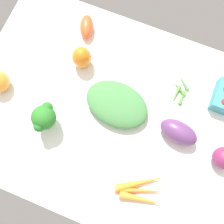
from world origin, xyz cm
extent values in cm
cube|color=white|center=(0.00, 0.00, 1.00)|extent=(104.00, 76.00, 2.00)
ellipsoid|color=#437D42|center=(0.61, 3.07, 4.83)|extent=(24.64, 18.41, 5.66)
sphere|color=red|center=(34.61, 16.77, 7.28)|extent=(2.69, 2.69, 2.69)
ellipsoid|color=#62376B|center=(23.72, 1.53, 5.71)|extent=(14.28, 9.16, 7.42)
sphere|color=#7D2652|center=(40.21, -1.06, 5.67)|extent=(7.34, 7.34, 7.34)
cylinder|color=#94BF81|center=(-19.60, -11.54, 4.25)|extent=(2.82, 2.82, 4.49)
sphere|color=#297426|center=(-19.60, -11.54, 9.61)|extent=(8.30, 8.30, 8.30)
sphere|color=#267321|center=(-20.07, -8.25, 9.07)|extent=(3.63, 3.63, 3.63)
sphere|color=#246F22|center=(-19.67, -8.22, 10.52)|extent=(3.83, 3.83, 3.83)
sphere|color=#237527|center=(-19.61, -14.86, 10.10)|extent=(3.67, 3.67, 3.67)
cone|color=#54843F|center=(18.81, 14.93, 2.85)|extent=(2.16, 6.72, 1.70)
cone|color=#4E8244|center=(19.79, 20.66, 2.68)|extent=(5.76, 5.49, 1.36)
cone|color=#488A2F|center=(19.06, 17.75, 2.77)|extent=(6.43, 4.79, 1.54)
cone|color=#47902C|center=(21.32, 15.28, 2.66)|extent=(1.43, 6.35, 1.32)
ellipsoid|color=#D65429|center=(-21.41, 27.16, 4.52)|extent=(8.06, 10.83, 5.04)
ellipsoid|color=orange|center=(-17.37, 13.95, 6.83)|extent=(9.73, 9.73, 9.67)
cone|color=orange|center=(20.02, -23.61, 3.44)|extent=(14.96, 5.36, 2.89)
cone|color=orange|center=(19.03, -21.05, 3.09)|extent=(17.25, 7.90, 2.19)
cone|color=orange|center=(18.06, -18.57, 3.40)|extent=(15.33, 11.76, 2.81)
camera|label=1|loc=(9.48, -23.39, 101.06)|focal=45.91mm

